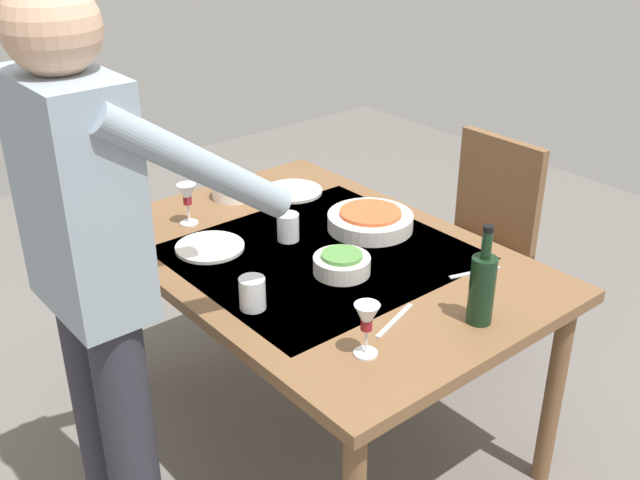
{
  "coord_description": "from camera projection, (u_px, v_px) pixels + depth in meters",
  "views": [
    {
      "loc": [
        -1.69,
        1.4,
        1.89
      ],
      "look_at": [
        0.0,
        0.0,
        0.8
      ],
      "focal_mm": 42.21,
      "sensor_mm": 36.0,
      "label": 1
    }
  ],
  "objects": [
    {
      "name": "dinner_plate_near",
      "position": [
        293.0,
        191.0,
        2.93
      ],
      "size": [
        0.23,
        0.23,
        0.01
      ],
      "primitive_type": "cylinder",
      "color": "white",
      "rests_on": "dining_table"
    },
    {
      "name": "wine_glass_right",
      "position": [
        367.0,
        320.0,
        1.92
      ],
      "size": [
        0.07,
        0.07,
        0.15
      ],
      "color": "white",
      "rests_on": "dining_table"
    },
    {
      "name": "water_cup_near_right",
      "position": [
        252.0,
        293.0,
        2.15
      ],
      "size": [
        0.08,
        0.08,
        0.1
      ],
      "primitive_type": "cylinder",
      "color": "silver",
      "rests_on": "dining_table"
    },
    {
      "name": "side_bowl_bread",
      "position": [
        233.0,
        189.0,
        2.88
      ],
      "size": [
        0.16,
        0.16,
        0.07
      ],
      "color": "white",
      "rests_on": "dining_table"
    },
    {
      "name": "serving_bowl_pasta",
      "position": [
        370.0,
        220.0,
        2.63
      ],
      "size": [
        0.3,
        0.3,
        0.07
      ],
      "color": "white",
      "rests_on": "dining_table"
    },
    {
      "name": "ground_plane",
      "position": [
        320.0,
        431.0,
        2.81
      ],
      "size": [
        6.0,
        6.0,
        0.0
      ],
      "primitive_type": "plane",
      "color": "#66605B"
    },
    {
      "name": "dinner_plate_far",
      "position": [
        210.0,
        247.0,
        2.5
      ],
      "size": [
        0.23,
        0.23,
        0.01
      ],
      "primitive_type": "cylinder",
      "color": "white",
      "rests_on": "dining_table"
    },
    {
      "name": "person_server",
      "position": [
        97.0,
        273.0,
        1.91
      ],
      "size": [
        0.42,
        0.61,
        1.69
      ],
      "color": "#2D2D38",
      "rests_on": "ground_plane"
    },
    {
      "name": "dining_table",
      "position": [
        320.0,
        273.0,
        2.5
      ],
      "size": [
        1.47,
        1.02,
        0.75
      ],
      "color": "brown",
      "rests_on": "ground_plane"
    },
    {
      "name": "wine_bottle",
      "position": [
        482.0,
        287.0,
        2.06
      ],
      "size": [
        0.07,
        0.07,
        0.3
      ],
      "color": "black",
      "rests_on": "dining_table"
    },
    {
      "name": "wine_glass_left",
      "position": [
        187.0,
        197.0,
        2.63
      ],
      "size": [
        0.07,
        0.07,
        0.15
      ],
      "color": "white",
      "rests_on": "dining_table"
    },
    {
      "name": "side_bowl_salad",
      "position": [
        342.0,
        263.0,
        2.34
      ],
      "size": [
        0.18,
        0.18,
        0.07
      ],
      "color": "white",
      "rests_on": "dining_table"
    },
    {
      "name": "table_fork",
      "position": [
        475.0,
        272.0,
        2.35
      ],
      "size": [
        0.07,
        0.18,
        0.0
      ],
      "primitive_type": "cube",
      "rotation": [
        0.0,
        0.0,
        -0.31
      ],
      "color": "silver",
      "rests_on": "dining_table"
    },
    {
      "name": "chair_near",
      "position": [
        479.0,
        233.0,
        3.11
      ],
      "size": [
        0.4,
        0.4,
        0.91
      ],
      "color": "#523019",
      "rests_on": "ground_plane"
    },
    {
      "name": "water_cup_near_left",
      "position": [
        288.0,
        227.0,
        2.54
      ],
      "size": [
        0.07,
        0.07,
        0.1
      ],
      "primitive_type": "cylinder",
      "color": "silver",
      "rests_on": "dining_table"
    },
    {
      "name": "table_knife",
      "position": [
        395.0,
        320.0,
        2.11
      ],
      "size": [
        0.07,
        0.19,
        0.0
      ],
      "primitive_type": "cube",
      "rotation": [
        0.0,
        0.0,
        0.31
      ],
      "color": "silver",
      "rests_on": "dining_table"
    }
  ]
}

